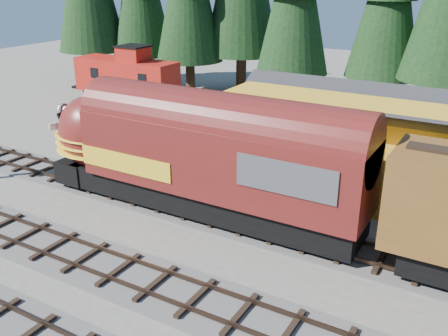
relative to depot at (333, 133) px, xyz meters
The scene contains 7 objects.
ground 10.91m from the depot, 89.99° to the right, with size 120.00×120.00×0.00m, color #6B665B.
track_spur 12.83m from the depot, 143.13° to the left, with size 32.00×3.20×0.33m.
depot is the anchor object (origin of this frame).
locomotive 8.17m from the depot, 127.28° to the right, with size 17.11×3.40×4.65m.
caboose 21.94m from the depot, 160.00° to the left, with size 9.36×2.71×4.87m.
pickup_truck_a 14.64m from the depot, behind, with size 3.14×6.82×1.90m, color black.
pickup_truck_b 14.29m from the depot, behind, with size 2.41×5.92×1.72m, color #999BA0.
Camera 1 is at (7.74, -14.34, 11.05)m, focal length 40.00 mm.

